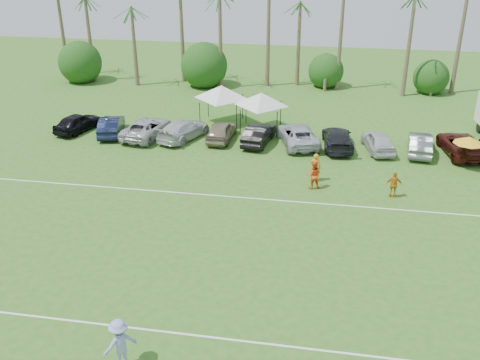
# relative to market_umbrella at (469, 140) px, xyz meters

# --- Properties ---
(field_lines) EXTENTS (80.00, 12.10, 0.01)m
(field_lines) POSITION_rel_market_umbrella_xyz_m (-15.64, -12.70, -1.99)
(field_lines) COLOR white
(field_lines) RESTS_ON ground
(palm_tree_0) EXTENTS (2.40, 2.40, 8.90)m
(palm_tree_0) POSITION_rel_market_umbrella_xyz_m (-37.64, 17.30, 5.48)
(palm_tree_0) COLOR brown
(palm_tree_0) RESTS_ON ground
(palm_tree_4) EXTENTS (2.40, 2.40, 8.90)m
(palm_tree_4) POSITION_rel_market_umbrella_xyz_m (-19.64, 17.30, 5.48)
(palm_tree_4) COLOR brown
(palm_tree_4) RESTS_ON ground
(palm_tree_5) EXTENTS (2.40, 2.40, 9.90)m
(palm_tree_5) POSITION_rel_market_umbrella_xyz_m (-15.64, 17.30, 6.35)
(palm_tree_5) COLOR brown
(palm_tree_5) RESTS_ON ground
(palm_tree_8) EXTENTS (2.40, 2.40, 8.90)m
(palm_tree_8) POSITION_rel_market_umbrella_xyz_m (-2.64, 17.30, 5.48)
(palm_tree_8) COLOR brown
(palm_tree_8) RESTS_ON ground
(palm_tree_9) EXTENTS (2.40, 2.40, 9.90)m
(palm_tree_9) POSITION_rel_market_umbrella_xyz_m (2.36, 17.30, 6.35)
(palm_tree_9) COLOR brown
(palm_tree_9) RESTS_ON ground
(bush_tree_0) EXTENTS (4.00, 4.00, 4.00)m
(bush_tree_0) POSITION_rel_market_umbrella_xyz_m (-34.64, 18.30, -0.20)
(bush_tree_0) COLOR brown
(bush_tree_0) RESTS_ON ground
(bush_tree_1) EXTENTS (4.00, 4.00, 4.00)m
(bush_tree_1) POSITION_rel_market_umbrella_xyz_m (-21.64, 18.30, -0.20)
(bush_tree_1) COLOR brown
(bush_tree_1) RESTS_ON ground
(bush_tree_2) EXTENTS (4.00, 4.00, 4.00)m
(bush_tree_2) POSITION_rel_market_umbrella_xyz_m (-9.64, 18.30, -0.20)
(bush_tree_2) COLOR brown
(bush_tree_2) RESTS_ON ground
(bush_tree_3) EXTENTS (4.00, 4.00, 4.00)m
(bush_tree_3) POSITION_rel_market_umbrella_xyz_m (0.36, 18.30, -0.20)
(bush_tree_3) COLOR brown
(bush_tree_3) RESTS_ON ground
(sideline_player_a) EXTENTS (0.75, 0.57, 1.84)m
(sideline_player_a) POSITION_rel_market_umbrella_xyz_m (-9.70, -3.60, -1.08)
(sideline_player_a) COLOR orange
(sideline_player_a) RESTS_ON ground
(sideline_player_b) EXTENTS (0.97, 0.82, 1.78)m
(sideline_player_b) POSITION_rel_market_umbrella_xyz_m (-9.78, -4.70, -1.11)
(sideline_player_b) COLOR #EF531A
(sideline_player_b) RESTS_ON ground
(sideline_player_c) EXTENTS (0.96, 0.42, 1.63)m
(sideline_player_c) POSITION_rel_market_umbrella_xyz_m (-5.05, -5.12, -1.19)
(sideline_player_c) COLOR orange
(sideline_player_c) RESTS_ON ground
(canopy_tent_left) EXTENTS (4.54, 4.54, 3.68)m
(canopy_tent_left) POSITION_rel_market_umbrella_xyz_m (-17.67, 6.24, 1.15)
(canopy_tent_left) COLOR black
(canopy_tent_left) RESTS_ON ground
(canopy_tent_right) EXTENTS (4.34, 4.34, 3.52)m
(canopy_tent_right) POSITION_rel_market_umbrella_xyz_m (-14.32, 5.17, 1.01)
(canopy_tent_right) COLOR black
(canopy_tent_right) RESTS_ON ground
(market_umbrella) EXTENTS (2.00, 2.00, 2.23)m
(market_umbrella) POSITION_rel_market_umbrella_xyz_m (0.00, 0.00, 0.00)
(market_umbrella) COLOR black
(market_umbrella) RESTS_ON ground
(frisbee_player) EXTENTS (1.42, 1.40, 1.96)m
(frisbee_player) POSITION_rel_market_umbrella_xyz_m (-15.97, -20.61, -1.02)
(frisbee_player) COLOR #9598D4
(frisbee_player) RESTS_ON ground
(parked_car_0) EXTENTS (2.81, 4.53, 1.44)m
(parked_car_0) POSITION_rel_market_umbrella_xyz_m (-28.42, 2.47, -1.28)
(parked_car_0) COLOR black
(parked_car_0) RESTS_ON ground
(parked_car_1) EXTENTS (2.49, 4.60, 1.44)m
(parked_car_1) POSITION_rel_market_umbrella_xyz_m (-25.55, 2.22, -1.28)
(parked_car_1) COLOR #121834
(parked_car_1) RESTS_ON ground
(parked_car_2) EXTENTS (3.09, 5.46, 1.44)m
(parked_car_2) POSITION_rel_market_umbrella_xyz_m (-22.68, 2.14, -1.28)
(parked_car_2) COLOR #B6B6B6
(parked_car_2) RESTS_ON ground
(parked_car_3) EXTENTS (3.66, 5.35, 1.44)m
(parked_car_3) POSITION_rel_market_umbrella_xyz_m (-19.82, 2.29, -1.28)
(parked_car_3) COLOR silver
(parked_car_3) RESTS_ON ground
(parked_car_4) EXTENTS (1.84, 4.28, 1.44)m
(parked_car_4) POSITION_rel_market_umbrella_xyz_m (-16.95, 2.50, -1.28)
(parked_car_4) COLOR gray
(parked_car_4) RESTS_ON ground
(parked_car_5) EXTENTS (2.17, 4.55, 1.44)m
(parked_car_5) POSITION_rel_market_umbrella_xyz_m (-14.08, 2.25, -1.28)
(parked_car_5) COLOR black
(parked_car_5) RESTS_ON ground
(parked_car_6) EXTENTS (3.78, 5.65, 1.44)m
(parked_car_6) POSITION_rel_market_umbrella_xyz_m (-11.22, 2.55, -1.28)
(parked_car_6) COLOR #B9BBC5
(parked_car_6) RESTS_ON ground
(parked_car_7) EXTENTS (2.47, 5.13, 1.44)m
(parked_car_7) POSITION_rel_market_umbrella_xyz_m (-8.35, 2.37, -1.28)
(parked_car_7) COLOR black
(parked_car_7) RESTS_ON ground
(parked_car_8) EXTENTS (2.51, 4.48, 1.44)m
(parked_car_8) POSITION_rel_market_umbrella_xyz_m (-5.48, 2.26, -1.28)
(parked_car_8) COLOR silver
(parked_car_8) RESTS_ON ground
(parked_car_9) EXTENTS (1.99, 4.51, 1.44)m
(parked_car_9) POSITION_rel_market_umbrella_xyz_m (-2.62, 2.27, -1.28)
(parked_car_9) COLOR slate
(parked_car_9) RESTS_ON ground
(parked_car_10) EXTENTS (3.13, 5.47, 1.44)m
(parked_car_10) POSITION_rel_market_umbrella_xyz_m (0.25, 2.55, -1.28)
(parked_car_10) COLOR #45150E
(parked_car_10) RESTS_ON ground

